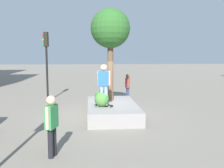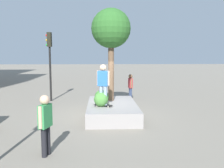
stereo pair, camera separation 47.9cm
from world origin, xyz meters
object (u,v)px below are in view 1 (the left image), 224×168
object	(u,v)px
planter_ledge	(112,110)
plaza_tree	(110,30)
skateboarder	(104,82)
traffic_light_corner	(46,54)
skateboard	(104,105)
bystander_watching	(52,122)
passerby_with_bag	(128,85)

from	to	relation	value
planter_ledge	plaza_tree	bearing A→B (deg)	0.83
skateboarder	traffic_light_corner	world-z (taller)	traffic_light_corner
planter_ledge	skateboarder	world-z (taller)	skateboarder
traffic_light_corner	skateboarder	bearing A→B (deg)	-145.29
plaza_tree	traffic_light_corner	distance (m)	4.87
skateboard	bystander_watching	world-z (taller)	bystander_watching
plaza_tree	bystander_watching	distance (m)	6.33
passerby_with_bag	skateboard	bearing A→B (deg)	159.36
skateboarder	traffic_light_corner	size ratio (longest dim) A/B	0.42
planter_ledge	skateboard	world-z (taller)	skateboard
skateboarder	bystander_watching	size ratio (longest dim) A/B	1.01
skateboard	skateboarder	world-z (taller)	skateboarder
planter_ledge	skateboarder	distance (m)	1.58
skateboard	traffic_light_corner	size ratio (longest dim) A/B	0.20
skateboarder	passerby_with_bag	xyz separation A→B (m)	(4.60, -1.73, -0.73)
traffic_light_corner	passerby_with_bag	world-z (taller)	traffic_light_corner
plaza_tree	traffic_light_corner	xyz separation A→B (m)	(3.13, 3.55, -1.16)
skateboarder	bystander_watching	distance (m)	4.17
skateboard	skateboarder	xyz separation A→B (m)	(-0.00, -0.00, 1.02)
skateboard	passerby_with_bag	bearing A→B (deg)	-20.64
traffic_light_corner	bystander_watching	xyz separation A→B (m)	(-8.32, -1.51, -1.84)
skateboard	passerby_with_bag	xyz separation A→B (m)	(4.60, -1.73, 0.29)
planter_ledge	traffic_light_corner	bearing A→B (deg)	42.54
planter_ledge	bystander_watching	xyz separation A→B (m)	(-4.44, 2.06, 0.70)
skateboard	skateboarder	size ratio (longest dim) A/B	0.47
skateboarder	passerby_with_bag	world-z (taller)	skateboarder
plaza_tree	skateboard	distance (m)	3.66
passerby_with_bag	plaza_tree	bearing A→B (deg)	157.28
skateboarder	bystander_watching	world-z (taller)	skateboarder
planter_ledge	passerby_with_bag	bearing A→B (deg)	-18.57
skateboarder	traffic_light_corner	distance (m)	5.66
skateboard	bystander_watching	xyz separation A→B (m)	(-3.77, 1.65, 0.35)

